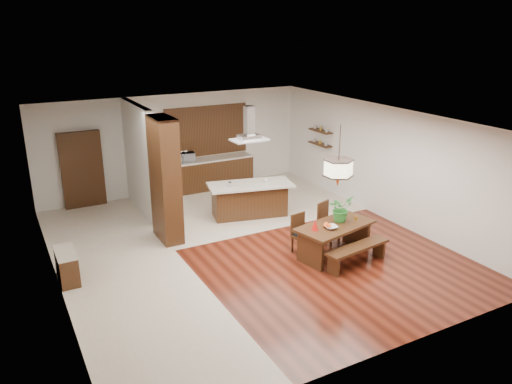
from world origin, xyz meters
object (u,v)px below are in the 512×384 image
fruit_bowl (331,227)px  kitchen_island (250,199)px  dining_chair_left (303,234)px  range_hood (249,123)px  dining_chair_right (329,223)px  pendant_lantern (339,156)px  dining_table (335,233)px  microwave (186,157)px  island_cup (266,180)px  dining_bench (357,256)px  hallway_console (67,266)px  foliage_plant (341,208)px

fruit_bowl → kitchen_island: (-0.32, 3.10, -0.30)m
dining_chair_left → range_hood: range_hood is taller
dining_chair_right → fruit_bowl: bearing=-145.1°
dining_chair_right → pendant_lantern: pendant_lantern is taller
dining_table → microwave: size_ratio=3.90×
kitchen_island → island_cup: (0.43, -0.08, 0.49)m
microwave → fruit_bowl: bearing=-70.6°
dining_table → kitchen_island: (-0.53, 2.97, -0.08)m
dining_chair_left → range_hood: 3.25m
dining_bench → dining_chair_left: bearing=123.1°
dining_bench → microwave: size_ratio=3.26×
fruit_bowl → hallway_console: bearing=161.5°
dining_table → microwave: bearing=102.9°
dining_table → dining_chair_right: size_ratio=1.98×
hallway_console → microwave: microwave is taller
dining_table → range_hood: 3.58m
hallway_console → dining_chair_right: size_ratio=0.92×
dining_table → foliage_plant: 0.54m
island_cup → microwave: 2.94m
dining_chair_left → range_hood: size_ratio=0.99×
foliage_plant → range_hood: 3.28m
dining_table → microwave: microwave is taller
dining_table → dining_bench: size_ratio=1.20×
dining_chair_left → kitchen_island: bearing=81.4°
hallway_console → pendant_lantern: bearing=-16.5°
microwave → dining_bench: bearing=-68.3°
foliage_plant → microwave: (-1.50, 5.45, 0.07)m
dining_table → pendant_lantern: 1.71m
hallway_console → dining_bench: hallway_console is taller
dining_chair_right → island_cup: bearing=79.9°
dining_chair_left → kitchen_island: 2.54m
foliage_plant → fruit_bowl: foliage_plant is taller
hallway_console → dining_bench: bearing=-21.9°
pendant_lantern → range_hood: size_ratio=1.46×
hallway_console → dining_chair_right: (5.62, -0.95, 0.16)m
foliage_plant → kitchen_island: (-0.75, 2.84, -0.56)m
island_cup → range_hood: bearing=169.1°
hallway_console → fruit_bowl: bearing=-18.5°
hallway_console → pendant_lantern: size_ratio=0.67×
dining_chair_left → kitchen_island: size_ratio=0.38×
foliage_plant → fruit_bowl: bearing=-149.0°
dining_chair_right → island_cup: 2.35m
hallway_console → island_cup: island_cup is taller
dining_chair_left → microwave: size_ratio=1.83×
kitchen_island → range_hood: size_ratio=2.58×
kitchen_island → dining_chair_right: bearing=-57.4°
microwave → kitchen_island: bearing=-65.2°
dining_chair_left → hallway_console: bearing=158.2°
dining_bench → dining_table: bearing=102.5°
hallway_console → kitchen_island: (4.78, 1.40, 0.14)m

